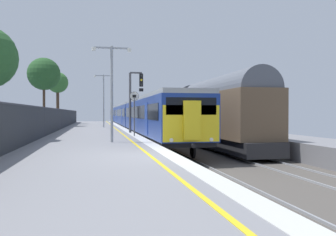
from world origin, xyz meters
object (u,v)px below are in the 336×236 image
commuter_train_at_platform (130,115)px  background_tree_right (43,75)px  platform_lamp_far (104,96)px  speed_limit_sign (134,108)px  background_tree_centre (58,84)px  platform_lamp_mid (112,85)px  freight_train_adjacent_track (176,111)px  signal_gantry (134,95)px

commuter_train_at_platform → background_tree_right: bearing=-162.5°
platform_lamp_far → commuter_train_at_platform: bearing=65.3°
speed_limit_sign → background_tree_centre: bearing=105.0°
platform_lamp_far → background_tree_right: 8.45m
commuter_train_at_platform → platform_lamp_mid: platform_lamp_mid is taller
freight_train_adjacent_track → signal_gantry: 10.93m
platform_lamp_far → speed_limit_sign: bearing=-83.8°
signal_gantry → background_tree_right: 18.20m
freight_train_adjacent_track → signal_gantry: bearing=-120.2°
freight_train_adjacent_track → background_tree_centre: background_tree_centre is taller
platform_lamp_far → platform_lamp_mid: bearing=-90.0°
platform_lamp_mid → platform_lamp_far: bearing=90.0°
background_tree_centre → platform_lamp_far: bearing=-65.9°
speed_limit_sign → freight_train_adjacent_track: bearing=66.4°
background_tree_centre → background_tree_right: bearing=-94.1°
commuter_train_at_platform → platform_lamp_mid: bearing=-97.2°
freight_train_adjacent_track → speed_limit_sign: freight_train_adjacent_track is taller
freight_train_adjacent_track → platform_lamp_mid: size_ratio=8.30×
platform_lamp_far → background_tree_centre: bearing=114.1°
commuter_train_at_platform → platform_lamp_mid: 27.91m
commuter_train_at_platform → background_tree_right: (-10.23, -3.22, 4.62)m
commuter_train_at_platform → speed_limit_sign: bearing=-94.6°
commuter_train_at_platform → background_tree_centre: size_ratio=8.44×
platform_lamp_mid → background_tree_centre: size_ratio=0.68×
platform_lamp_far → freight_train_adjacent_track: bearing=-14.0°
commuter_train_at_platform → signal_gantry: bearing=-94.4°
speed_limit_sign → platform_lamp_far: size_ratio=0.52×
background_tree_centre → background_tree_right: 9.18m
freight_train_adjacent_track → platform_lamp_far: platform_lamp_far is taller
speed_limit_sign → background_tree_centre: size_ratio=0.40×
platform_lamp_mid → speed_limit_sign: bearing=70.8°
signal_gantry → background_tree_right: size_ratio=0.59×
background_tree_centre → background_tree_right: size_ratio=0.92×
platform_lamp_mid → platform_lamp_far: 20.01m
commuter_train_at_platform → background_tree_right: background_tree_right is taller
speed_limit_sign → background_tree_right: 21.74m
commuter_train_at_platform → background_tree_centre: background_tree_centre is taller
platform_lamp_mid → signal_gantry: bearing=76.8°
freight_train_adjacent_track → signal_gantry: signal_gantry is taller
freight_train_adjacent_track → signal_gantry: (-5.46, -9.38, 1.22)m
speed_limit_sign → background_tree_right: background_tree_right is taller
commuter_train_at_platform → platform_lamp_far: bearing=-114.7°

